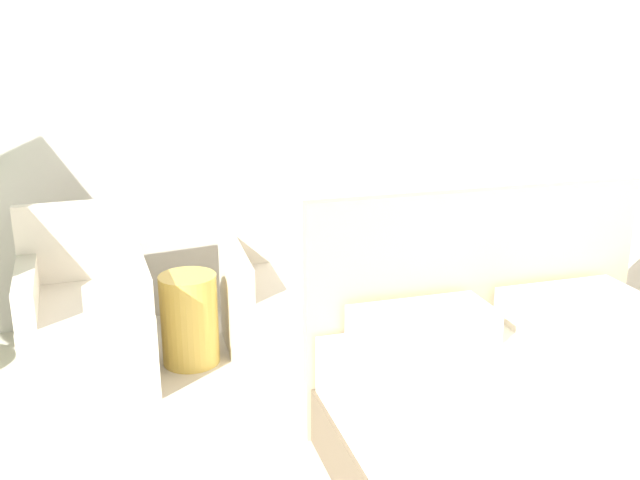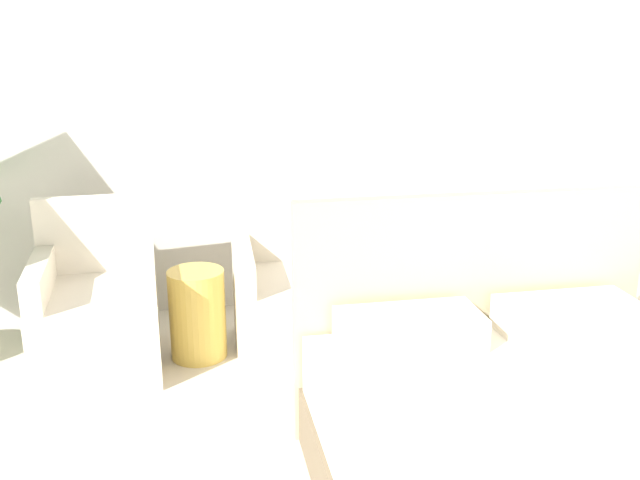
% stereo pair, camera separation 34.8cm
% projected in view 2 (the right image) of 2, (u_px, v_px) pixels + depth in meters
% --- Properties ---
extents(wall_back, '(10.00, 0.06, 2.90)m').
position_uv_depth(wall_back, '(219.00, 84.00, 4.35)').
color(wall_back, silver).
rests_on(wall_back, ground_plane).
extents(armchair_near_window_left, '(0.67, 0.75, 0.88)m').
position_uv_depth(armchair_near_window_left, '(98.00, 317.00, 3.85)').
color(armchair_near_window_left, beige).
rests_on(armchair_near_window_left, ground_plane).
extents(armchair_near_window_right, '(0.66, 0.74, 0.88)m').
position_uv_depth(armchair_near_window_right, '(292.00, 303.00, 4.04)').
color(armchair_near_window_right, beige).
rests_on(armchair_near_window_right, ground_plane).
extents(side_table, '(0.31, 0.31, 0.51)m').
position_uv_depth(side_table, '(197.00, 314.00, 3.96)').
color(side_table, gold).
rests_on(side_table, ground_plane).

